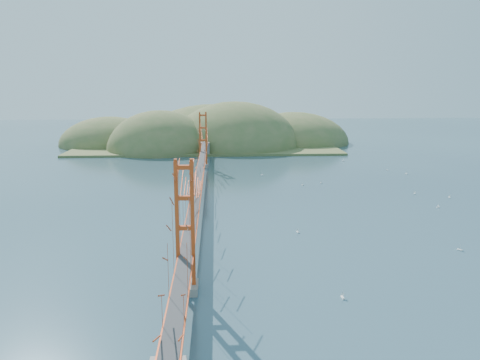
{
  "coord_description": "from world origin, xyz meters",
  "views": [
    {
      "loc": [
        2.69,
        -67.94,
        17.92
      ],
      "look_at": [
        6.2,
        0.0,
        3.51
      ],
      "focal_mm": 35.0,
      "sensor_mm": 36.0,
      "label": 1
    }
  ],
  "objects_px": {
    "bridge": "(198,157)",
    "sailboat_0": "(298,231)",
    "sailboat_2": "(438,207)",
    "sailboat_1": "(303,185)"
  },
  "relations": [
    {
      "from": "bridge",
      "to": "sailboat_0",
      "type": "distance_m",
      "value": 20.39
    },
    {
      "from": "sailboat_2",
      "to": "sailboat_0",
      "type": "xyz_separation_m",
      "value": [
        -22.29,
        -10.27,
        0.01
      ]
    },
    {
      "from": "sailboat_2",
      "to": "sailboat_0",
      "type": "height_order",
      "value": "sailboat_0"
    },
    {
      "from": "sailboat_2",
      "to": "sailboat_1",
      "type": "bearing_deg",
      "value": 137.27
    },
    {
      "from": "sailboat_1",
      "to": "sailboat_0",
      "type": "height_order",
      "value": "sailboat_0"
    },
    {
      "from": "bridge",
      "to": "sailboat_2",
      "type": "distance_m",
      "value": 35.67
    },
    {
      "from": "bridge",
      "to": "sailboat_1",
      "type": "xyz_separation_m",
      "value": [
        17.84,
        11.24,
        -6.87
      ]
    },
    {
      "from": "bridge",
      "to": "sailboat_0",
      "type": "relative_size",
      "value": 154.15
    },
    {
      "from": "bridge",
      "to": "sailboat_2",
      "type": "xyz_separation_m",
      "value": [
        34.72,
        -4.36,
        -6.88
      ]
    },
    {
      "from": "bridge",
      "to": "sailboat_2",
      "type": "height_order",
      "value": "bridge"
    }
  ]
}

